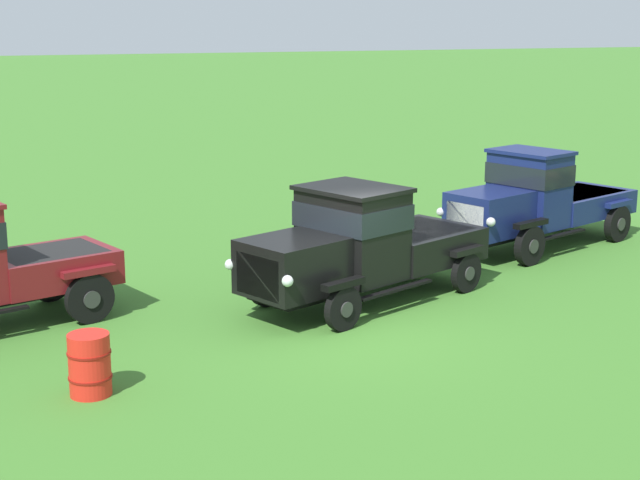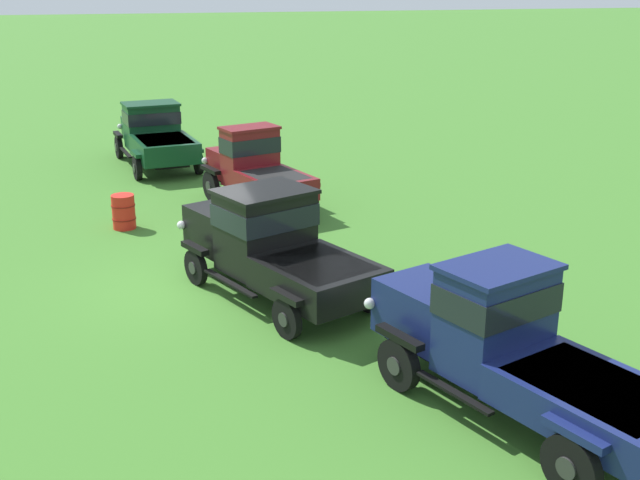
% 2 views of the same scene
% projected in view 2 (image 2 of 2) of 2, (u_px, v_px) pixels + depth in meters
% --- Properties ---
extents(ground_plane, '(240.00, 240.00, 0.00)m').
position_uv_depth(ground_plane, '(195.00, 287.00, 17.67)').
color(ground_plane, '#3D7528').
extents(vintage_truck_foreground_near, '(5.84, 2.99, 2.17)m').
position_uv_depth(vintage_truck_foreground_near, '(155.00, 135.00, 28.43)').
color(vintage_truck_foreground_near, black).
rests_on(vintage_truck_foreground_near, ground).
extents(vintage_truck_second_in_line, '(4.74, 3.07, 2.33)m').
position_uv_depth(vintage_truck_second_in_line, '(255.00, 169.00, 23.42)').
color(vintage_truck_second_in_line, black).
rests_on(vintage_truck_second_in_line, ground).
extents(vintage_truck_midrow_center, '(5.71, 3.87, 2.28)m').
position_uv_depth(vintage_truck_midrow_center, '(271.00, 243.00, 16.98)').
color(vintage_truck_midrow_center, black).
rests_on(vintage_truck_midrow_center, ground).
extents(vintage_truck_far_side, '(5.84, 3.62, 2.36)m').
position_uv_depth(vintage_truck_far_side, '(507.00, 343.00, 12.43)').
color(vintage_truck_far_side, black).
rests_on(vintage_truck_far_side, ground).
extents(oil_drum_beside_row, '(0.64, 0.64, 0.93)m').
position_uv_depth(oil_drum_beside_row, '(124.00, 212.00, 21.56)').
color(oil_drum_beside_row, red).
rests_on(oil_drum_beside_row, ground).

